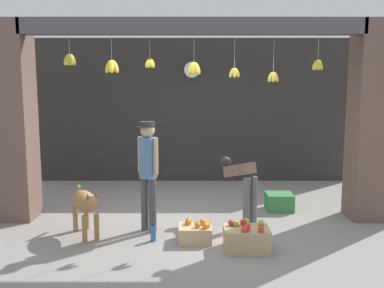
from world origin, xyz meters
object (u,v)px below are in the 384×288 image
at_px(dog, 86,203).
at_px(water_bottle, 153,233).
at_px(produce_box_green, 279,202).
at_px(worker_stooping, 242,181).
at_px(fruit_crate_apples, 246,238).
at_px(shopkeeper, 148,168).
at_px(fruit_crate_oranges, 195,233).
at_px(wall_clock, 192,70).

height_order(dog, water_bottle, dog).
bearing_deg(produce_box_green, worker_stooping, -137.71).
bearing_deg(water_bottle, dog, 169.44).
distance_m(fruit_crate_apples, produce_box_green, 1.93).
relative_size(shopkeeper, fruit_crate_oranges, 3.60).
distance_m(shopkeeper, produce_box_green, 2.50).
height_order(shopkeeper, water_bottle, shopkeeper).
bearing_deg(fruit_crate_oranges, dog, 172.94).
bearing_deg(shopkeeper, worker_stooping, -134.51).
height_order(dog, fruit_crate_oranges, dog).
height_order(fruit_crate_oranges, produce_box_green, fruit_crate_oranges).
bearing_deg(fruit_crate_apples, wall_clock, 100.14).
bearing_deg(worker_stooping, wall_clock, 71.05).
xyz_separation_m(worker_stooping, fruit_crate_oranges, (-0.72, -0.81, -0.53)).
distance_m(worker_stooping, produce_box_green, 1.11).
height_order(worker_stooping, wall_clock, wall_clock).
bearing_deg(shopkeeper, fruit_crate_apples, -177.96).
distance_m(shopkeeper, fruit_crate_apples, 1.71).
distance_m(dog, shopkeeper, 1.00).
relative_size(worker_stooping, water_bottle, 4.10).
bearing_deg(wall_clock, produce_box_green, -55.76).
bearing_deg(water_bottle, shopkeeper, 104.00).
xyz_separation_m(shopkeeper, water_bottle, (0.10, -0.40, -0.83)).
xyz_separation_m(fruit_crate_oranges, water_bottle, (-0.58, 0.01, -0.01)).
bearing_deg(produce_box_green, water_bottle, -144.34).
height_order(shopkeeper, worker_stooping, shopkeeper).
bearing_deg(produce_box_green, fruit_crate_apples, -114.02).
distance_m(worker_stooping, fruit_crate_apples, 1.21).
xyz_separation_m(shopkeeper, produce_box_green, (2.13, 1.05, -0.80)).
bearing_deg(wall_clock, fruit_crate_apples, -79.86).
bearing_deg(dog, produce_box_green, 84.77).
relative_size(dog, fruit_crate_oranges, 2.10).
bearing_deg(wall_clock, worker_stooping, -74.98).
xyz_separation_m(dog, produce_box_green, (2.99, 1.28, -0.34)).
xyz_separation_m(worker_stooping, wall_clock, (-0.77, 2.85, 1.79)).
xyz_separation_m(fruit_crate_oranges, produce_box_green, (1.45, 1.47, 0.02)).
xyz_separation_m(shopkeeper, fruit_crate_oranges, (0.68, -0.42, -0.82)).
bearing_deg(shopkeeper, wall_clock, -71.13).
distance_m(fruit_crate_oranges, fruit_crate_apples, 0.72).
bearing_deg(produce_box_green, dog, -156.88).
xyz_separation_m(dog, fruit_crate_apples, (2.20, -0.49, -0.32)).
xyz_separation_m(worker_stooping, water_bottle, (-1.30, -0.79, -0.54)).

